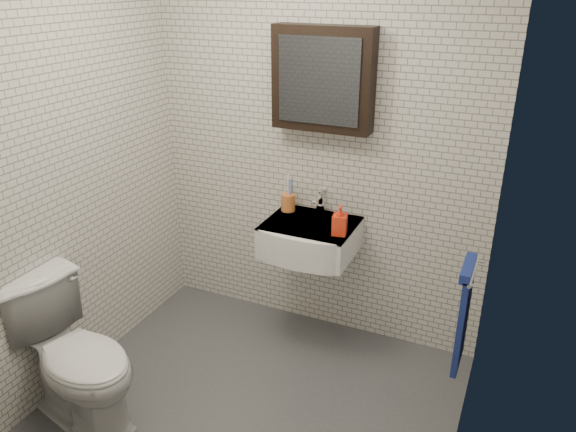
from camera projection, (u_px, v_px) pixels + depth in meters
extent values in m
cube|color=#494B50|center=(249.00, 409.00, 3.17)|extent=(2.20, 2.00, 0.01)
cube|color=silver|center=(318.00, 150.00, 3.51)|extent=(2.20, 0.02, 2.50)
cube|color=silver|center=(95.00, 312.00, 1.83)|extent=(2.20, 0.02, 2.50)
cube|color=silver|center=(65.00, 174.00, 3.08)|extent=(0.02, 2.00, 2.50)
cube|color=silver|center=(482.00, 248.00, 2.26)|extent=(0.02, 2.00, 2.50)
cube|color=white|center=(311.00, 237.00, 3.50)|extent=(0.55, 0.45, 0.20)
cylinder|color=silver|center=(312.00, 223.00, 3.48)|extent=(0.31, 0.31, 0.02)
cylinder|color=silver|center=(312.00, 222.00, 3.48)|extent=(0.04, 0.04, 0.01)
cube|color=white|center=(311.00, 223.00, 3.46)|extent=(0.55, 0.45, 0.01)
cylinder|color=silver|center=(321.00, 209.00, 3.58)|extent=(0.06, 0.06, 0.06)
cylinder|color=silver|center=(321.00, 200.00, 3.56)|extent=(0.03, 0.03, 0.08)
cylinder|color=silver|center=(317.00, 199.00, 3.50)|extent=(0.02, 0.12, 0.02)
cube|color=silver|center=(323.00, 190.00, 3.56)|extent=(0.02, 0.09, 0.01)
cube|color=black|center=(323.00, 79.00, 3.25)|extent=(0.60, 0.14, 0.60)
cube|color=#3F444C|center=(318.00, 81.00, 3.19)|extent=(0.49, 0.01, 0.49)
cylinder|color=silver|center=(473.00, 272.00, 2.68)|extent=(0.02, 0.30, 0.02)
cylinder|color=silver|center=(481.00, 261.00, 2.78)|extent=(0.04, 0.02, 0.02)
cylinder|color=silver|center=(474.00, 286.00, 2.57)|extent=(0.04, 0.02, 0.02)
cube|color=navy|center=(463.00, 319.00, 2.80)|extent=(0.03, 0.26, 0.54)
cube|color=navy|center=(468.00, 268.00, 2.69)|extent=(0.05, 0.26, 0.05)
cylinder|color=#CF7233|center=(288.00, 202.00, 3.61)|extent=(0.09, 0.09, 0.11)
cylinder|color=white|center=(285.00, 192.00, 3.58)|extent=(0.02, 0.03, 0.21)
cylinder|color=#4278D5|center=(289.00, 194.00, 3.58)|extent=(0.02, 0.02, 0.19)
cylinder|color=white|center=(288.00, 190.00, 3.60)|extent=(0.03, 0.04, 0.22)
cylinder|color=#4278D5|center=(292.00, 192.00, 3.59)|extent=(0.03, 0.05, 0.20)
imported|color=orange|center=(340.00, 220.00, 3.27)|extent=(0.10, 0.10, 0.18)
imported|color=white|center=(75.00, 357.00, 2.96)|extent=(0.88, 0.64, 0.81)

